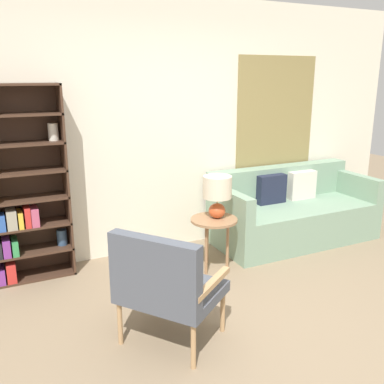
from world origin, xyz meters
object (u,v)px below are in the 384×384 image
at_px(side_table, 214,225).
at_px(table_lamp, 217,192).
at_px(bookshelf, 0,193).
at_px(armchair, 164,282).
at_px(couch, 292,213).

distance_m(side_table, table_lamp, 0.34).
distance_m(bookshelf, table_lamp, 2.01).
distance_m(armchair, table_lamp, 1.41).
xyz_separation_m(bookshelf, table_lamp, (1.91, -0.60, -0.07)).
height_order(bookshelf, table_lamp, bookshelf).
relative_size(couch, table_lamp, 4.54).
xyz_separation_m(couch, side_table, (-1.24, -0.35, 0.15)).
height_order(armchair, table_lamp, table_lamp).
relative_size(armchair, table_lamp, 2.08).
height_order(armchair, side_table, armchair).
bearing_deg(side_table, table_lamp, 16.39).
relative_size(side_table, table_lamp, 1.27).
bearing_deg(armchair, bookshelf, 121.03).
distance_m(armchair, side_table, 1.34).
bearing_deg(couch, side_table, -164.43).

